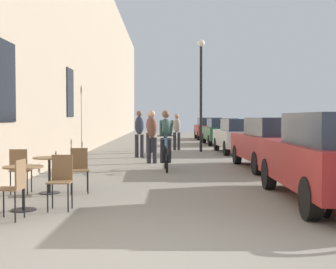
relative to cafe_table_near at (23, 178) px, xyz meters
The scene contains 19 objects.
ground_plane 3.41m from the cafe_table_near, 50.12° to the right, with size 88.00×88.00×0.00m, color gray.
building_facade_left 12.22m from the cafe_table_near, 96.44° to the left, with size 0.54×68.00×9.41m.
cafe_table_near is the anchor object (origin of this frame).
cafe_chair_near_toward_street 0.70m from the cafe_table_near, 83.82° to the right, with size 0.42×0.42×0.89m.
cafe_chair_near_toward_wall 0.60m from the cafe_table_near, ahead, with size 0.38×0.38×0.89m.
cafe_table_mid 1.68m from the cafe_table_near, 89.72° to the left, with size 0.64×0.64×0.72m.
cafe_chair_mid_toward_street 1.70m from the cafe_table_near, 108.87° to the left, with size 0.39×0.39×0.89m.
cafe_chair_mid_toward_wall 1.85m from the cafe_table_near, 71.55° to the left, with size 0.45×0.45×0.89m.
cyclist_on_bicycle 6.24m from the cafe_table_near, 67.92° to the left, with size 0.52×1.76×1.74m.
pedestrian_near 7.91m from the cafe_table_near, 76.13° to the left, with size 0.36×0.26×1.73m.
pedestrian_mid 9.99m from the cafe_table_near, 82.11° to the left, with size 0.35×0.26×1.76m.
pedestrian_far 12.37m from the cafe_table_near, 82.06° to the left, with size 0.35×0.26×1.72m.
pedestrian_furthest 14.11m from the cafe_table_near, 78.16° to the left, with size 0.35×0.25×1.68m.
street_lamp 13.63m from the cafe_table_near, 72.95° to the left, with size 0.32×0.32×4.90m.
parked_car_nearest 5.33m from the cafe_table_near, ahead, with size 1.96×4.50×1.59m.
parked_car_second 8.06m from the cafe_table_near, 47.04° to the left, with size 1.89×4.28×1.50m.
parked_car_third 13.19m from the cafe_table_near, 65.38° to the left, with size 1.81×4.11×1.45m.
parked_car_fourth 18.95m from the cafe_table_near, 73.19° to the left, with size 1.80×4.13×1.46m.
parked_car_fifth 24.97m from the cafe_table_near, 77.47° to the left, with size 1.78×4.19×1.49m.
Camera 1 is at (0.10, -4.87, 1.51)m, focal length 49.46 mm.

